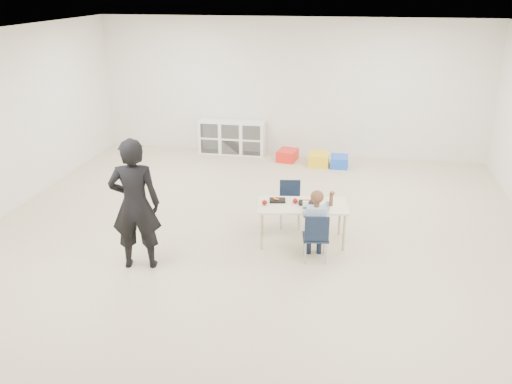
% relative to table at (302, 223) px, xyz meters
% --- Properties ---
extents(room, '(9.00, 9.02, 2.80)m').
position_rel_table_xyz_m(room, '(-0.69, -0.31, 1.11)').
color(room, beige).
rests_on(room, ground).
extents(table, '(1.31, 0.80, 0.57)m').
position_rel_table_xyz_m(table, '(0.00, 0.00, 0.00)').
color(table, beige).
rests_on(table, ground).
extents(chair_near, '(0.37, 0.36, 0.68)m').
position_rel_table_xyz_m(chair_near, '(0.23, -0.50, 0.05)').
color(chair_near, black).
rests_on(chair_near, ground).
extents(chair_far, '(0.37, 0.36, 0.68)m').
position_rel_table_xyz_m(chair_far, '(-0.23, 0.50, 0.05)').
color(chair_far, black).
rests_on(chair_far, ground).
extents(child, '(0.52, 0.52, 1.07)m').
position_rel_table_xyz_m(child, '(0.23, -0.50, 0.25)').
color(child, '#99B5CF').
rests_on(child, chair_near).
extents(lunch_tray_near, '(0.24, 0.19, 0.03)m').
position_rel_table_xyz_m(lunch_tray_near, '(0.06, 0.04, 0.29)').
color(lunch_tray_near, black).
rests_on(lunch_tray_near, table).
extents(lunch_tray_far, '(0.24, 0.19, 0.03)m').
position_rel_table_xyz_m(lunch_tray_far, '(-0.36, 0.05, 0.29)').
color(lunch_tray_far, black).
rests_on(lunch_tray_far, table).
extents(milk_carton, '(0.08, 0.08, 0.10)m').
position_rel_table_xyz_m(milk_carton, '(0.05, -0.14, 0.33)').
color(milk_carton, white).
rests_on(milk_carton, table).
extents(bread_roll, '(0.09, 0.09, 0.07)m').
position_rel_table_xyz_m(bread_roll, '(0.31, -0.07, 0.31)').
color(bread_roll, tan).
rests_on(bread_roll, table).
extents(apple_near, '(0.07, 0.07, 0.07)m').
position_rel_table_xyz_m(apple_near, '(-0.10, 0.02, 0.31)').
color(apple_near, maroon).
rests_on(apple_near, table).
extents(apple_far, '(0.07, 0.07, 0.07)m').
position_rel_table_xyz_m(apple_far, '(-0.51, -0.11, 0.31)').
color(apple_far, maroon).
rests_on(apple_far, table).
extents(cubby_shelf, '(1.40, 0.40, 0.70)m').
position_rel_table_xyz_m(cubby_shelf, '(-1.89, 3.97, 0.06)').
color(cubby_shelf, white).
rests_on(cubby_shelf, ground).
extents(adult, '(0.70, 0.54, 1.71)m').
position_rel_table_xyz_m(adult, '(-1.98, -1.06, 0.57)').
color(adult, black).
rests_on(adult, ground).
extents(bin_red, '(0.43, 0.52, 0.22)m').
position_rel_table_xyz_m(bin_red, '(-0.66, 3.67, -0.17)').
color(bin_red, red).
rests_on(bin_red, ground).
extents(bin_yellow, '(0.40, 0.51, 0.25)m').
position_rel_table_xyz_m(bin_yellow, '(-0.01, 3.48, -0.16)').
color(bin_yellow, yellow).
rests_on(bin_yellow, ground).
extents(bin_blue, '(0.35, 0.44, 0.21)m').
position_rel_table_xyz_m(bin_blue, '(0.40, 3.46, -0.18)').
color(bin_blue, blue).
rests_on(bin_blue, ground).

